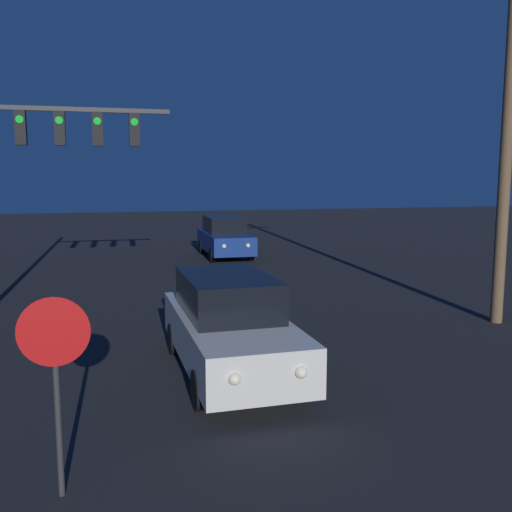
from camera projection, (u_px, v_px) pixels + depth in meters
name	position (u px, v px, depth m)	size (l,w,h in m)	color
car_near	(229.00, 325.00, 10.11)	(1.86, 4.71, 1.75)	beige
car_far	(225.00, 237.00, 24.68)	(1.85, 4.70, 1.75)	navy
traffic_signal_mast	(46.00, 149.00, 15.22)	(4.98, 0.30, 5.99)	#2D2D2D
stop_sign	(55.00, 358.00, 6.07)	(0.76, 0.07, 2.25)	#2D2D2D
utility_pole	(509.00, 109.00, 13.06)	(1.53, 0.28, 9.73)	brown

